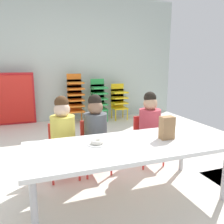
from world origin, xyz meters
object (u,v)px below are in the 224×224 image
folded_activity_table (11,100)px  seated_child_near_camera (63,130)px  paper_bag_brown (167,128)px  kid_chair_orange_stack (75,96)px  kid_chair_yellow_stack (119,99)px  kid_chair_green_stack (99,98)px  donut_powdered_on_plate (97,142)px  craft_table (128,148)px  seated_child_middle_seat (96,127)px  seated_child_far_right (149,122)px  paper_plate_near_edge (97,144)px

folded_activity_table → seated_child_near_camera: bearing=-75.4°
seated_child_near_camera → paper_bag_brown: seated_child_near_camera is taller
kid_chair_orange_stack → kid_chair_yellow_stack: (0.99, -0.00, -0.12)m
kid_chair_green_stack → kid_chair_yellow_stack: (0.48, -0.00, -0.06)m
kid_chair_yellow_stack → donut_powdered_on_plate: bearing=-114.9°
craft_table → kid_chair_orange_stack: size_ratio=1.76×
seated_child_middle_seat → donut_powdered_on_plate: (-0.13, -0.53, 0.01)m
kid_chair_yellow_stack → seated_child_far_right: bearing=-102.6°
seated_child_far_right → paper_bag_brown: 0.62m
paper_bag_brown → donut_powdered_on_plate: size_ratio=1.82×
seated_child_near_camera → paper_bag_brown: bearing=-33.5°
paper_plate_near_edge → kid_chair_yellow_stack: bearing=65.1°
kid_chair_green_stack → folded_activity_table: bearing=174.3°
donut_powdered_on_plate → kid_chair_green_stack: bearing=73.3°
craft_table → seated_child_near_camera: size_ratio=1.99×
paper_bag_brown → donut_powdered_on_plate: 0.68m
seated_child_near_camera → donut_powdered_on_plate: bearing=-66.0°
folded_activity_table → paper_bag_brown: bearing=-63.5°
craft_table → donut_powdered_on_plate: bearing=162.7°
paper_plate_near_edge → paper_bag_brown: bearing=-6.2°
seated_child_far_right → donut_powdered_on_plate: size_ratio=7.60×
seated_child_middle_seat → paper_plate_near_edge: size_ratio=5.10×
seated_child_far_right → kid_chair_orange_stack: size_ratio=0.88×
seated_child_far_right → kid_chair_green_stack: 2.38m
kid_chair_green_stack → donut_powdered_on_plate: (-0.87, -2.91, 0.05)m
seated_child_far_right → paper_bag_brown: seated_child_far_right is taller
seated_child_near_camera → kid_chair_orange_stack: size_ratio=0.88×
craft_table → kid_chair_orange_stack: bearing=88.2°
seated_child_far_right → folded_activity_table: (-1.72, 2.56, -0.02)m
seated_child_near_camera → paper_plate_near_edge: (0.23, -0.53, -0.01)m
kid_chair_yellow_stack → seated_child_near_camera: bearing=-123.6°
folded_activity_table → kid_chair_green_stack: bearing=-5.7°
craft_table → paper_bag_brown: 0.43m
seated_child_near_camera → folded_activity_table: folded_activity_table is taller
kid_chair_orange_stack → paper_plate_near_edge: size_ratio=5.78×
kid_chair_yellow_stack → paper_plate_near_edge: size_ratio=4.44×
kid_chair_yellow_stack → paper_bag_brown: bearing=-102.8°
seated_child_far_right → kid_chair_orange_stack: kid_chair_orange_stack is taller
kid_chair_green_stack → kid_chair_yellow_stack: bearing=-0.0°
seated_child_middle_seat → donut_powdered_on_plate: 0.54m
seated_child_middle_seat → kid_chair_orange_stack: (0.23, 2.38, 0.02)m
seated_child_middle_seat → folded_activity_table: 2.76m
seated_child_middle_seat → kid_chair_orange_stack: size_ratio=0.88×
folded_activity_table → donut_powdered_on_plate: size_ratio=9.00×
kid_chair_orange_stack → paper_bag_brown: kid_chair_orange_stack is taller
seated_child_far_right → paper_plate_near_edge: size_ratio=5.10×
seated_child_far_right → kid_chair_orange_stack: (-0.46, 2.38, 0.02)m
seated_child_near_camera → donut_powdered_on_plate: size_ratio=7.60×
kid_chair_yellow_stack → donut_powdered_on_plate: (-1.35, -2.91, 0.11)m
craft_table → donut_powdered_on_plate: (-0.27, 0.08, 0.07)m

